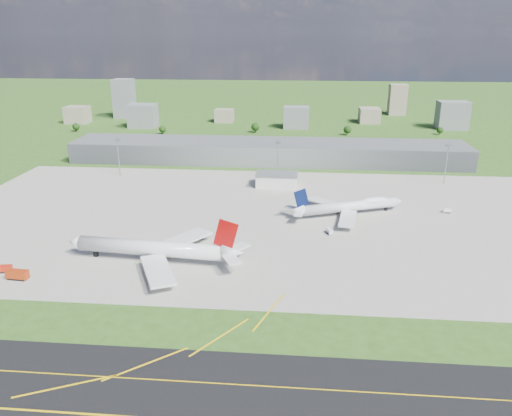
# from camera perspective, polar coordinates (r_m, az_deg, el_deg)

# --- Properties ---
(ground) EXTENTS (1400.00, 1400.00, 0.00)m
(ground) POSITION_cam_1_polar(r_m,az_deg,el_deg) (373.91, 1.20, 4.80)
(ground) COLOR #2E4F18
(ground) RESTS_ON ground
(apron) EXTENTS (360.00, 190.00, 0.08)m
(apron) POSITION_cam_1_polar(r_m,az_deg,el_deg) (268.54, 1.73, -1.17)
(apron) COLOR gray
(apron) RESTS_ON ground
(terminal) EXTENTS (300.00, 42.00, 15.00)m
(terminal) POSITION_cam_1_polar(r_m,az_deg,el_deg) (386.65, 1.36, 6.43)
(terminal) COLOR slate
(terminal) RESTS_ON ground
(ops_building) EXTENTS (26.00, 16.00, 8.00)m
(ops_building) POSITION_cam_1_polar(r_m,az_deg,el_deg) (324.18, 2.37, 3.21)
(ops_building) COLOR silver
(ops_building) RESTS_ON ground
(mast_west) EXTENTS (3.50, 2.00, 25.90)m
(mast_west) POSITION_cam_1_polar(r_m,az_deg,el_deg) (357.11, -15.50, 6.32)
(mast_west) COLOR gray
(mast_west) RESTS_ON ground
(mast_center) EXTENTS (3.50, 2.00, 25.90)m
(mast_center) POSITION_cam_1_polar(r_m,az_deg,el_deg) (335.18, 2.53, 6.18)
(mast_center) COLOR gray
(mast_center) RESTS_ON ground
(mast_east) EXTENTS (3.50, 2.00, 25.90)m
(mast_east) POSITION_cam_1_polar(r_m,az_deg,el_deg) (348.38, 21.00, 5.41)
(mast_east) COLOR gray
(mast_east) RESTS_ON ground
(airliner_red_twin) EXTENTS (79.72, 61.89, 21.86)m
(airliner_red_twin) POSITION_cam_1_polar(r_m,az_deg,el_deg) (220.96, -11.30, -4.64)
(airliner_red_twin) COLOR white
(airliner_red_twin) RESTS_ON ground
(airliner_blue_quad) EXTENTS (63.91, 48.74, 17.39)m
(airliner_blue_quad) POSITION_cam_1_polar(r_m,az_deg,el_deg) (277.05, 10.72, 0.19)
(airliner_blue_quad) COLOR white
(airliner_blue_quad) RESTS_ON ground
(fire_truck) EXTENTS (9.00, 4.00, 3.86)m
(fire_truck) POSITION_cam_1_polar(r_m,az_deg,el_deg) (225.19, -25.61, -6.91)
(fire_truck) COLOR #A42F0B
(fire_truck) RESTS_ON ground
(crash_tender) EXTENTS (6.05, 3.47, 3.01)m
(crash_tender) POSITION_cam_1_polar(r_m,az_deg,el_deg) (233.92, -26.79, -6.24)
(crash_tender) COLOR red
(crash_tender) RESTS_ON ground
(tug_yellow) EXTENTS (3.81, 3.73, 1.71)m
(tug_yellow) POSITION_cam_1_polar(r_m,az_deg,el_deg) (242.95, -6.41, -3.37)
(tug_yellow) COLOR yellow
(tug_yellow) RESTS_ON ground
(van_white_near) EXTENTS (3.55, 5.30, 2.50)m
(van_white_near) POSITION_cam_1_polar(r_m,az_deg,el_deg) (250.30, 8.39, -2.66)
(van_white_near) COLOR silver
(van_white_near) RESTS_ON ground
(van_white_far) EXTENTS (4.19, 2.07, 2.20)m
(van_white_far) POSITION_cam_1_polar(r_m,az_deg,el_deg) (295.45, 21.00, -0.33)
(van_white_far) COLOR white
(van_white_far) RESTS_ON ground
(bldg_far_w) EXTENTS (24.00, 20.00, 18.00)m
(bldg_far_w) POSITION_cam_1_polar(r_m,az_deg,el_deg) (590.56, -19.73, 10.01)
(bldg_far_w) COLOR gray
(bldg_far_w) RESTS_ON ground
(bldg_w) EXTENTS (28.00, 22.00, 24.00)m
(bldg_w) POSITION_cam_1_polar(r_m,az_deg,el_deg) (542.93, -12.81, 10.24)
(bldg_w) COLOR slate
(bldg_w) RESTS_ON ground
(bldg_cw) EXTENTS (20.00, 18.00, 14.00)m
(bldg_cw) POSITION_cam_1_polar(r_m,az_deg,el_deg) (564.15, -3.64, 10.49)
(bldg_cw) COLOR gray
(bldg_cw) RESTS_ON ground
(bldg_c) EXTENTS (26.00, 20.00, 22.00)m
(bldg_c) POSITION_cam_1_polar(r_m,az_deg,el_deg) (527.62, 4.62, 10.28)
(bldg_c) COLOR slate
(bldg_c) RESTS_ON ground
(bldg_ce) EXTENTS (22.00, 24.00, 16.00)m
(bldg_ce) POSITION_cam_1_polar(r_m,az_deg,el_deg) (572.65, 12.82, 10.29)
(bldg_ce) COLOR gray
(bldg_ce) RESTS_ON ground
(bldg_e) EXTENTS (30.00, 22.00, 28.00)m
(bldg_e) POSITION_cam_1_polar(r_m,az_deg,el_deg) (559.22, 21.52, 9.85)
(bldg_e) COLOR slate
(bldg_e) RESTS_ON ground
(bldg_tall_w) EXTENTS (22.00, 20.00, 44.00)m
(bldg_tall_w) POSITION_cam_1_polar(r_m,az_deg,el_deg) (610.62, -14.84, 12.01)
(bldg_tall_w) COLOR slate
(bldg_tall_w) RESTS_ON ground
(bldg_tall_e) EXTENTS (20.00, 18.00, 36.00)m
(bldg_tall_e) POSITION_cam_1_polar(r_m,az_deg,el_deg) (636.31, 15.86, 11.83)
(bldg_tall_e) COLOR gray
(bldg_tall_e) RESTS_ON ground
(tree_far_w) EXTENTS (7.20, 7.20, 8.80)m
(tree_far_w) POSITION_cam_1_polar(r_m,az_deg,el_deg) (538.03, -19.88, 8.75)
(tree_far_w) COLOR #382314
(tree_far_w) RESTS_ON ground
(tree_w) EXTENTS (6.75, 6.75, 8.25)m
(tree_w) POSITION_cam_1_polar(r_m,az_deg,el_deg) (502.52, -10.63, 8.84)
(tree_w) COLOR #382314
(tree_w) RESTS_ON ground
(tree_c) EXTENTS (8.10, 8.10, 9.90)m
(tree_c) POSITION_cam_1_polar(r_m,az_deg,el_deg) (500.84, -0.08, 9.25)
(tree_c) COLOR #382314
(tree_c) RESTS_ON ground
(tree_e) EXTENTS (7.65, 7.65, 9.35)m
(tree_e) POSITION_cam_1_polar(r_m,az_deg,el_deg) (496.18, 10.40, 8.80)
(tree_e) COLOR #382314
(tree_e) RESTS_ON ground
(tree_far_e) EXTENTS (6.30, 6.30, 7.70)m
(tree_far_e) POSITION_cam_1_polar(r_m,az_deg,el_deg) (522.08, 20.28, 8.34)
(tree_far_e) COLOR #382314
(tree_far_e) RESTS_ON ground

